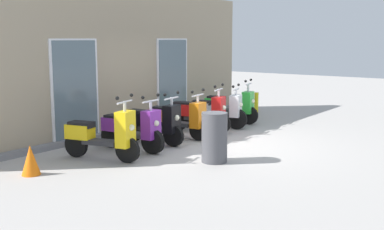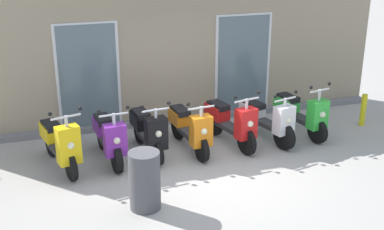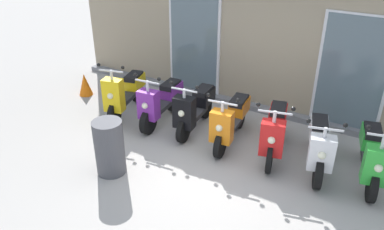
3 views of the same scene
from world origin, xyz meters
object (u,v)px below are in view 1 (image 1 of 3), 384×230
(scooter_black, at_px, (154,122))
(trash_bin, at_px, (214,137))
(scooter_white, at_px, (217,110))
(traffic_cone, at_px, (31,160))
(scooter_purple, at_px, (132,129))
(scooter_red, at_px, (200,113))
(scooter_green, at_px, (231,106))
(scooter_yellow, at_px, (103,135))
(scooter_orange, at_px, (178,119))
(curb_bollard, at_px, (256,104))

(scooter_black, xyz_separation_m, trash_bin, (-0.47, -1.92, -0.01))
(scooter_white, distance_m, traffic_cone, 5.47)
(scooter_purple, relative_size, trash_bin, 1.68)
(scooter_red, relative_size, trash_bin, 1.72)
(scooter_red, height_order, scooter_green, scooter_green)
(scooter_yellow, height_order, scooter_black, scooter_yellow)
(scooter_yellow, bearing_deg, scooter_black, 4.95)
(scooter_orange, distance_m, scooter_red, 0.84)
(scooter_black, bearing_deg, traffic_cone, 178.02)
(traffic_cone, bearing_deg, curb_bollard, -0.16)
(scooter_green, relative_size, trash_bin, 1.66)
(scooter_orange, height_order, scooter_white, scooter_orange)
(trash_bin, bearing_deg, traffic_cone, 141.86)
(scooter_purple, bearing_deg, scooter_yellow, -175.12)
(scooter_green, bearing_deg, scooter_orange, -178.29)
(curb_bollard, bearing_deg, scooter_yellow, -177.99)
(scooter_green, bearing_deg, curb_bollard, 2.26)
(scooter_purple, xyz_separation_m, scooter_white, (3.16, 0.00, -0.00))
(scooter_red, xyz_separation_m, traffic_cone, (-4.70, 0.16, -0.24))
(trash_bin, bearing_deg, scooter_black, 76.14)
(scooter_yellow, distance_m, scooter_green, 4.85)
(scooter_black, bearing_deg, scooter_red, -1.87)
(scooter_orange, distance_m, scooter_green, 2.42)
(scooter_orange, bearing_deg, scooter_green, 1.71)
(scooter_red, distance_m, scooter_white, 0.77)
(curb_bollard, bearing_deg, traffic_cone, 179.84)
(scooter_green, bearing_deg, scooter_black, -179.60)
(scooter_purple, distance_m, scooter_white, 3.16)
(scooter_green, bearing_deg, scooter_white, -174.02)
(scooter_purple, xyz_separation_m, scooter_black, (0.75, 0.07, 0.02))
(scooter_red, relative_size, curb_bollard, 2.31)
(scooter_white, relative_size, scooter_green, 1.01)
(trash_bin, bearing_deg, curb_bollard, 20.94)
(scooter_green, bearing_deg, trash_bin, -152.26)
(scooter_orange, bearing_deg, trash_bin, -124.29)
(scooter_black, relative_size, trash_bin, 1.64)
(scooter_yellow, distance_m, scooter_purple, 0.88)
(scooter_black, distance_m, scooter_white, 2.41)
(scooter_white, xyz_separation_m, curb_bollard, (2.35, 0.15, -0.11))
(scooter_red, distance_m, traffic_cone, 4.70)
(scooter_white, xyz_separation_m, traffic_cone, (-5.46, 0.17, -0.20))
(scooter_black, height_order, curb_bollard, scooter_black)
(traffic_cone, height_order, curb_bollard, curb_bollard)
(scooter_white, xyz_separation_m, scooter_green, (0.81, 0.08, 0.02))
(scooter_green, bearing_deg, scooter_red, -177.23)
(scooter_green, height_order, curb_bollard, scooter_green)
(scooter_purple, xyz_separation_m, scooter_red, (2.39, 0.01, 0.04))
(scooter_green, distance_m, curb_bollard, 1.55)
(scooter_orange, distance_m, trash_bin, 2.26)
(scooter_orange, height_order, scooter_red, scooter_red)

